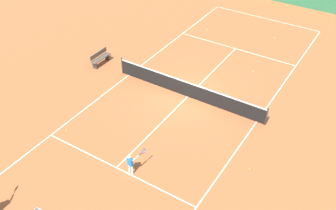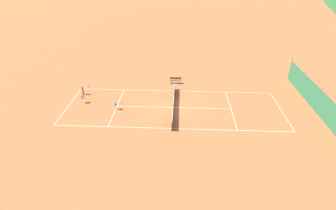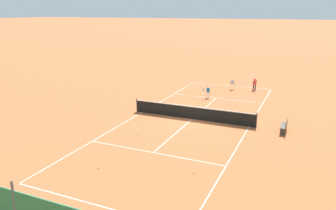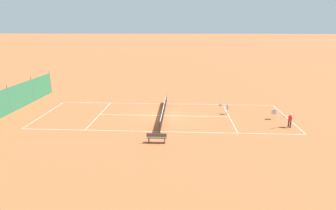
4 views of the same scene
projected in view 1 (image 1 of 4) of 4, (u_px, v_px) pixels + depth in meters
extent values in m
plane|color=#B25B33|center=(188.00, 97.00, 21.92)|extent=(600.00, 600.00, 0.00)
cube|color=white|center=(266.00, 18.00, 29.90)|extent=(8.25, 0.05, 0.01)
cube|color=white|center=(129.00, 75.00, 23.66)|extent=(0.05, 23.85, 0.01)
cube|color=white|center=(257.00, 122.00, 20.18)|extent=(0.05, 23.85, 0.01)
cube|color=white|center=(236.00, 49.00, 26.21)|extent=(8.20, 0.05, 0.01)
cube|color=white|center=(116.00, 168.00, 17.63)|extent=(8.20, 0.05, 0.01)
cube|color=white|center=(188.00, 96.00, 21.92)|extent=(0.05, 12.80, 0.01)
cylinder|color=#2D2D2D|center=(122.00, 65.00, 23.53)|extent=(0.08, 0.08, 1.06)
cylinder|color=#2D2D2D|center=(267.00, 117.00, 19.67)|extent=(0.08, 0.08, 1.06)
cube|color=black|center=(188.00, 90.00, 21.65)|extent=(9.10, 0.02, 0.91)
cube|color=white|center=(188.00, 83.00, 21.36)|extent=(9.10, 0.04, 0.06)
cylinder|color=white|center=(129.00, 168.00, 17.26)|extent=(0.09, 0.09, 0.51)
cylinder|color=white|center=(132.00, 170.00, 17.18)|extent=(0.09, 0.09, 0.51)
cube|color=blue|center=(130.00, 162.00, 16.94)|extent=(0.26, 0.16, 0.40)
sphere|color=beige|center=(130.00, 157.00, 16.76)|extent=(0.16, 0.16, 0.16)
cylinder|color=beige|center=(127.00, 160.00, 17.02)|extent=(0.06, 0.06, 0.40)
cylinder|color=beige|center=(136.00, 158.00, 16.90)|extent=(0.09, 0.40, 0.06)
cylinder|color=black|center=(140.00, 154.00, 17.08)|extent=(0.04, 0.18, 0.03)
torus|color=#1E4CB2|center=(144.00, 151.00, 17.22)|extent=(0.05, 0.28, 0.28)
cylinder|color=silver|center=(144.00, 151.00, 17.22)|extent=(0.03, 0.25, 0.25)
sphere|color=#CCE033|center=(274.00, 38.00, 27.35)|extent=(0.07, 0.07, 0.07)
sphere|color=#CCE033|center=(66.00, 130.00, 19.61)|extent=(0.07, 0.07, 0.07)
sphere|color=#CCE033|center=(207.00, 30.00, 28.32)|extent=(0.07, 0.07, 0.07)
sphere|color=#CCE033|center=(253.00, 72.00, 23.91)|extent=(0.07, 0.07, 0.07)
sphere|color=#CCE033|center=(250.00, 169.00, 17.53)|extent=(0.07, 0.07, 0.07)
cube|color=#51473D|center=(101.00, 58.00, 24.38)|extent=(0.36, 1.50, 0.05)
cube|color=#51473D|center=(98.00, 54.00, 24.29)|extent=(0.04, 1.50, 0.28)
cube|color=#333338|center=(107.00, 57.00, 24.92)|extent=(0.32, 0.06, 0.44)
cube|color=#333338|center=(95.00, 65.00, 24.11)|extent=(0.32, 0.06, 0.44)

